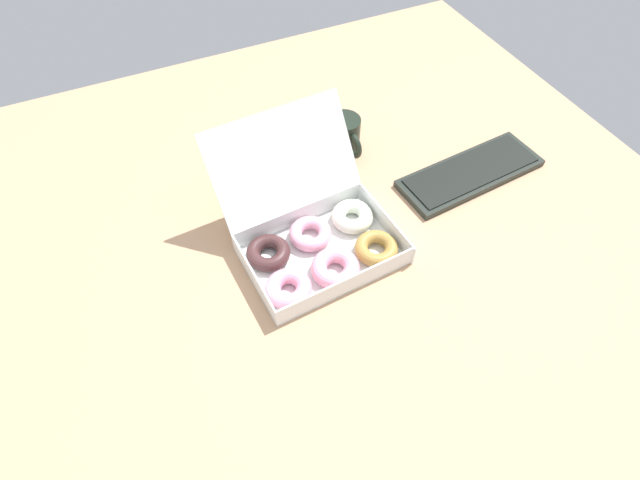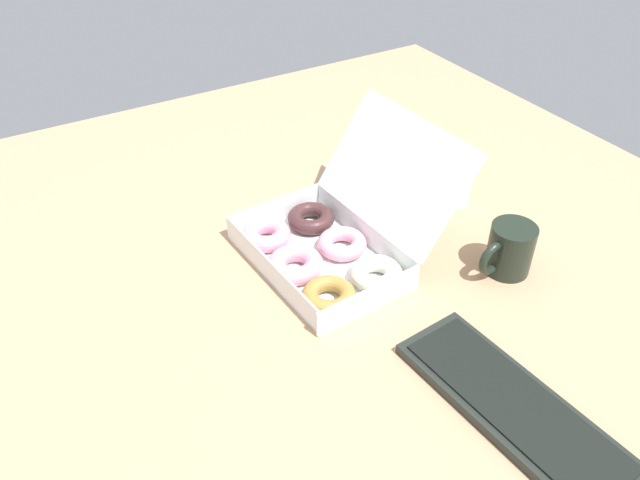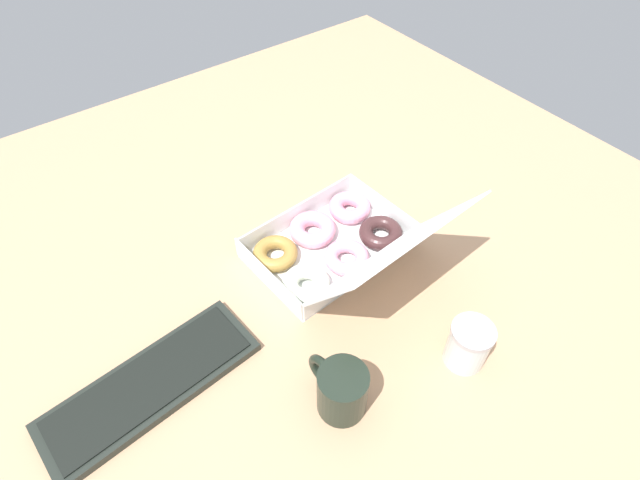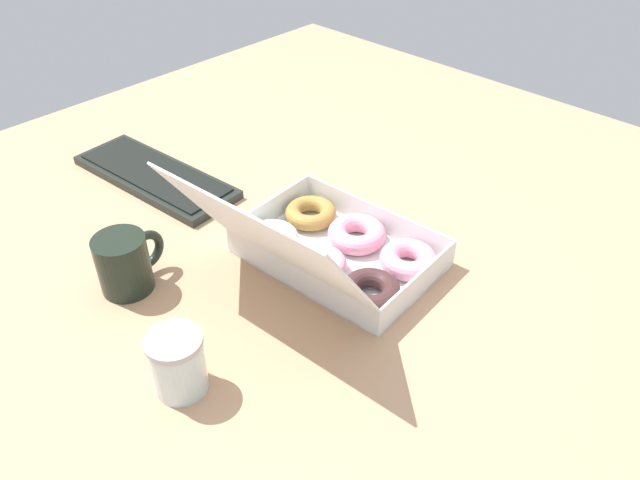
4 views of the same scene
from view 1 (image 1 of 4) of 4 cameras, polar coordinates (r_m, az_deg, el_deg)
name	(u,v)px [view 1 (image 1 of 4)]	position (r cm, az deg, el deg)	size (l,w,h in cm)	color
ground_plane	(332,252)	(116.73, 1.44, -1.39)	(180.00, 180.00, 2.00)	tan
donut_box	(318,242)	(112.98, -0.20, -0.24)	(37.09, 38.36, 24.70)	white
keyboard	(470,173)	(137.12, 16.82, 7.37)	(40.23, 17.04, 2.20)	#222823
coffee_mug	(344,136)	(135.98, 2.81, 11.83)	(8.77, 12.79, 10.27)	black
glass_jar	(250,146)	(134.38, -8.00, 10.58)	(8.00, 8.00, 9.79)	silver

